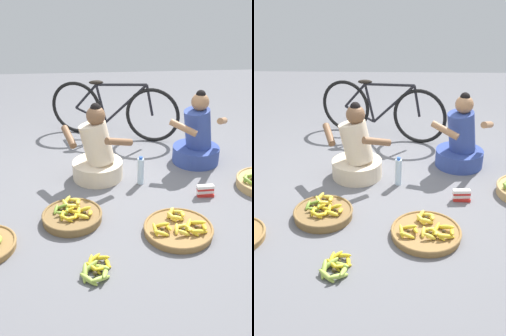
# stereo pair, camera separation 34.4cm
# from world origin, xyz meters

# --- Properties ---
(ground_plane) EXTENTS (10.00, 10.00, 0.00)m
(ground_plane) POSITION_xyz_m (0.00, 0.00, 0.00)
(ground_plane) COLOR slate
(vendor_woman_front) EXTENTS (0.72, 0.55, 0.81)m
(vendor_woman_front) POSITION_xyz_m (-0.25, 0.30, 0.26)
(vendor_woman_front) COLOR beige
(vendor_woman_front) RESTS_ON ground
(vendor_woman_behind) EXTENTS (0.72, 0.56, 0.83)m
(vendor_woman_behind) POSITION_xyz_m (0.85, 0.59, 0.27)
(vendor_woman_behind) COLOR #334793
(vendor_woman_behind) RESTS_ON ground
(bicycle_leaning) EXTENTS (1.60, 0.68, 0.73)m
(bicycle_leaning) POSITION_xyz_m (-0.03, 1.41, 0.36)
(bicycle_leaning) COLOR black
(bicycle_leaning) RESTS_ON ground
(banana_basket_back_right) EXTENTS (0.58, 0.58, 0.12)m
(banana_basket_back_right) POSITION_xyz_m (0.39, -0.72, 0.04)
(banana_basket_back_right) COLOR olive
(banana_basket_back_right) RESTS_ON ground
(banana_basket_front_center) EXTENTS (0.52, 0.52, 0.14)m
(banana_basket_front_center) POSITION_xyz_m (-0.49, -0.47, 0.05)
(banana_basket_front_center) COLOR brown
(banana_basket_front_center) RESTS_ON ground
(loose_bananas_mid_right) EXTENTS (0.25, 0.33, 0.09)m
(loose_bananas_mid_right) POSITION_xyz_m (-0.29, -1.15, 0.03)
(loose_bananas_mid_right) COLOR #9EB747
(loose_bananas_mid_right) RESTS_ON ground
(water_bottle) EXTENTS (0.07, 0.07, 0.30)m
(water_bottle) POSITION_xyz_m (0.17, 0.13, 0.14)
(water_bottle) COLOR silver
(water_bottle) RESTS_ON ground
(packet_carton_stack) EXTENTS (0.17, 0.07, 0.12)m
(packet_carton_stack) POSITION_xyz_m (0.76, -0.17, 0.06)
(packet_carton_stack) COLOR red
(packet_carton_stack) RESTS_ON ground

